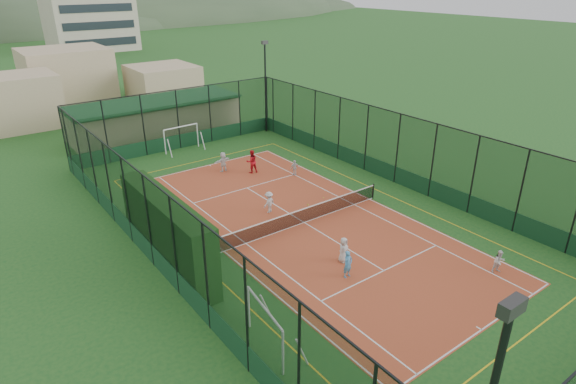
# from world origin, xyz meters

# --- Properties ---
(ground) EXTENTS (300.00, 300.00, 0.00)m
(ground) POSITION_xyz_m (0.00, 0.00, 0.00)
(ground) COLOR #1B501F
(ground) RESTS_ON ground
(court_slab) EXTENTS (11.17, 23.97, 0.01)m
(court_slab) POSITION_xyz_m (0.00, 0.00, 0.01)
(court_slab) COLOR #A64825
(court_slab) RESTS_ON ground
(tennis_net) EXTENTS (11.67, 0.12, 1.06)m
(tennis_net) POSITION_xyz_m (0.00, 0.00, 0.53)
(tennis_net) COLOR black
(tennis_net) RESTS_ON ground
(perimeter_fence) EXTENTS (18.12, 34.12, 5.00)m
(perimeter_fence) POSITION_xyz_m (0.00, 0.00, 2.50)
(perimeter_fence) COLOR black
(perimeter_fence) RESTS_ON ground
(floodlight_ne) EXTENTS (0.60, 0.26, 8.25)m
(floodlight_ne) POSITION_xyz_m (8.60, 16.60, 4.12)
(floodlight_ne) COLOR black
(floodlight_ne) RESTS_ON ground
(clubhouse) EXTENTS (15.20, 7.20, 3.15)m
(clubhouse) POSITION_xyz_m (0.00, 22.00, 1.57)
(clubhouse) COLOR tan
(clubhouse) RESTS_ON ground
(hedge_left) EXTENTS (1.28, 8.51, 3.73)m
(hedge_left) POSITION_xyz_m (-8.30, 0.50, 1.86)
(hedge_left) COLOR black
(hedge_left) RESTS_ON ground
(white_bench) EXTENTS (1.59, 0.52, 0.88)m
(white_bench) POSITION_xyz_m (-7.80, -0.90, 0.44)
(white_bench) COLOR white
(white_bench) RESTS_ON ground
(futsal_goal_near) EXTENTS (3.22, 1.34, 2.01)m
(futsal_goal_near) POSITION_xyz_m (-7.86, -7.39, 1.01)
(futsal_goal_near) COLOR white
(futsal_goal_near) RESTS_ON ground
(futsal_goal_far) EXTENTS (3.22, 1.10, 2.04)m
(futsal_goal_far) POSITION_xyz_m (-0.13, 16.37, 1.02)
(futsal_goal_far) COLOR white
(futsal_goal_far) RESTS_ON ground
(child_near_left) EXTENTS (0.74, 0.56, 1.37)m
(child_near_left) POSITION_xyz_m (-1.06, -4.53, 0.70)
(child_near_left) COLOR silver
(child_near_left) RESTS_ON court_slab
(child_near_mid) EXTENTS (0.54, 0.38, 1.43)m
(child_near_mid) POSITION_xyz_m (-1.82, -5.67, 0.72)
(child_near_mid) COLOR #4B9DD5
(child_near_mid) RESTS_ON court_slab
(child_near_right) EXTENTS (0.72, 0.65, 1.21)m
(child_near_right) POSITION_xyz_m (4.46, -9.84, 0.62)
(child_near_right) COLOR silver
(child_near_right) RESTS_ON court_slab
(child_far_left) EXTENTS (0.99, 0.74, 1.37)m
(child_far_left) POSITION_xyz_m (-0.90, 2.40, 0.70)
(child_far_left) COLOR silver
(child_far_left) RESTS_ON court_slab
(child_far_right) EXTENTS (0.72, 0.40, 1.16)m
(child_far_right) POSITION_xyz_m (4.09, 6.30, 0.59)
(child_far_right) COLOR silver
(child_far_right) RESTS_ON court_slab
(child_far_back) EXTENTS (1.45, 0.69, 1.50)m
(child_far_back) POSITION_xyz_m (0.28, 10.13, 0.76)
(child_far_back) COLOR white
(child_far_back) RESTS_ON court_slab
(coach) EXTENTS (0.97, 0.82, 1.75)m
(coach) POSITION_xyz_m (1.84, 8.61, 0.89)
(coach) COLOR red
(coach) RESTS_ON court_slab
(tennis_balls) EXTENTS (1.56, 0.33, 0.07)m
(tennis_balls) POSITION_xyz_m (2.18, 1.80, 0.04)
(tennis_balls) COLOR #CCE033
(tennis_balls) RESTS_ON court_slab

